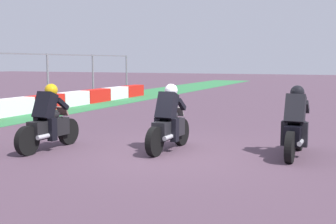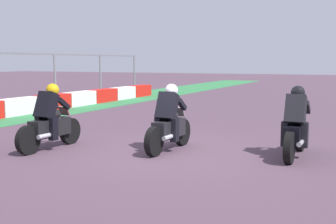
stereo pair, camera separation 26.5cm
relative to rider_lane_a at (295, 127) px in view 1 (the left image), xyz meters
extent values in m
plane|color=#4D3846|center=(-0.76, 2.59, -0.62)|extent=(120.00, 120.00, 0.00)
cube|color=white|center=(3.06, 10.58, -0.30)|extent=(1.87, 0.60, 0.64)
cube|color=red|center=(4.97, 10.58, -0.30)|extent=(1.87, 0.60, 0.64)
cube|color=white|center=(6.88, 10.58, -0.30)|extent=(1.87, 0.60, 0.64)
cube|color=red|center=(8.79, 10.58, -0.30)|extent=(1.87, 0.60, 0.64)
cube|color=white|center=(10.70, 10.58, -0.30)|extent=(1.87, 0.60, 0.64)
cube|color=red|center=(12.61, 10.58, -0.30)|extent=(1.87, 0.60, 0.64)
cylinder|color=slate|center=(6.76, 11.83, 0.57)|extent=(0.10, 0.10, 2.38)
cylinder|color=slate|center=(10.52, 11.83, 0.57)|extent=(0.10, 0.10, 2.38)
cylinder|color=slate|center=(14.28, 11.83, 0.57)|extent=(0.10, 0.10, 2.38)
cylinder|color=black|center=(0.70, -0.01, -0.30)|extent=(0.64, 0.15, 0.64)
cylinder|color=black|center=(-0.70, 0.01, -0.30)|extent=(0.64, 0.15, 0.64)
cube|color=black|center=(0.00, 0.00, -0.12)|extent=(1.10, 0.33, 0.40)
ellipsoid|color=black|center=(0.10, 0.00, 0.18)|extent=(0.48, 0.31, 0.24)
cube|color=red|center=(-0.51, 0.01, -0.10)|extent=(0.06, 0.16, 0.08)
cylinder|color=#A5A5AD|center=(-0.35, -0.15, -0.25)|extent=(0.42, 0.11, 0.10)
cube|color=black|center=(-0.10, 0.00, 0.40)|extent=(0.49, 0.41, 0.66)
sphere|color=black|center=(0.12, 0.00, 0.74)|extent=(0.30, 0.30, 0.30)
cube|color=slate|center=(0.50, 0.00, 0.22)|extent=(0.16, 0.26, 0.23)
cube|color=black|center=(-0.11, 0.20, -0.12)|extent=(0.18, 0.14, 0.52)
cube|color=black|center=(-0.12, -0.20, -0.12)|extent=(0.18, 0.14, 0.52)
cube|color=black|center=(0.29, 0.18, 0.42)|extent=(0.39, 0.10, 0.31)
cube|color=black|center=(0.28, -0.18, 0.42)|extent=(0.39, 0.10, 0.31)
cylinder|color=black|center=(0.19, 2.68, -0.30)|extent=(0.65, 0.17, 0.64)
cylinder|color=black|center=(-1.21, 2.74, -0.30)|extent=(0.65, 0.17, 0.64)
cube|color=black|center=(-0.51, 2.71, -0.12)|extent=(1.11, 0.37, 0.40)
ellipsoid|color=black|center=(-0.41, 2.71, 0.18)|extent=(0.49, 0.32, 0.24)
cube|color=red|center=(-1.02, 2.73, -0.10)|extent=(0.07, 0.16, 0.08)
cylinder|color=#A5A5AD|center=(-0.86, 2.56, -0.25)|extent=(0.42, 0.12, 0.10)
cube|color=black|center=(-0.61, 2.71, 0.40)|extent=(0.50, 0.42, 0.66)
sphere|color=silver|center=(-0.39, 2.70, 0.74)|extent=(0.31, 0.31, 0.30)
cube|color=slate|center=(-0.01, 2.69, 0.22)|extent=(0.17, 0.27, 0.23)
cube|color=black|center=(-0.62, 2.91, -0.12)|extent=(0.19, 0.15, 0.52)
cube|color=black|center=(-0.63, 2.51, -0.12)|extent=(0.19, 0.15, 0.52)
cube|color=black|center=(-0.22, 2.88, 0.42)|extent=(0.39, 0.12, 0.31)
cube|color=black|center=(-0.23, 2.52, 0.42)|extent=(0.39, 0.12, 0.31)
cylinder|color=black|center=(-0.79, 5.25, -0.30)|extent=(0.64, 0.16, 0.64)
cylinder|color=black|center=(-2.19, 5.30, -0.30)|extent=(0.64, 0.16, 0.64)
cube|color=black|center=(-1.49, 5.27, -0.12)|extent=(1.11, 0.36, 0.40)
ellipsoid|color=black|center=(-1.39, 5.27, 0.18)|extent=(0.49, 0.32, 0.24)
cube|color=red|center=(-2.00, 5.29, -0.10)|extent=(0.07, 0.16, 0.08)
cylinder|color=#A5A5AD|center=(-1.85, 5.13, -0.25)|extent=(0.42, 0.12, 0.10)
cube|color=black|center=(-1.59, 5.28, 0.40)|extent=(0.50, 0.42, 0.66)
sphere|color=gold|center=(-1.37, 5.27, 0.74)|extent=(0.31, 0.31, 0.30)
cube|color=#7B5A53|center=(-0.99, 5.26, 0.22)|extent=(0.16, 0.27, 0.23)
cube|color=black|center=(-1.61, 5.48, -0.12)|extent=(0.19, 0.15, 0.52)
cube|color=black|center=(-1.62, 5.08, -0.12)|extent=(0.19, 0.15, 0.52)
cube|color=black|center=(-1.21, 5.44, 0.42)|extent=(0.39, 0.11, 0.31)
cube|color=black|center=(-1.22, 5.08, 0.42)|extent=(0.39, 0.11, 0.31)
camera|label=1|loc=(-9.48, -1.11, 1.40)|focal=46.62mm
camera|label=2|loc=(-9.37, -1.35, 1.40)|focal=46.62mm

